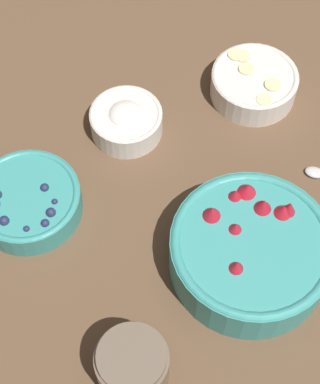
# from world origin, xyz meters

# --- Properties ---
(ground_plane) EXTENTS (4.00, 4.00, 0.00)m
(ground_plane) POSITION_xyz_m (0.00, 0.00, 0.00)
(ground_plane) COLOR brown
(bowl_strawberries) EXTENTS (0.24, 0.24, 0.10)m
(bowl_strawberries) POSITION_xyz_m (0.01, -0.15, 0.05)
(bowl_strawberries) COLOR teal
(bowl_strawberries) RESTS_ON ground_plane
(bowl_blueberries) EXTENTS (0.17, 0.17, 0.05)m
(bowl_blueberries) POSITION_xyz_m (-0.22, 0.13, 0.03)
(bowl_blueberries) COLOR teal
(bowl_blueberries) RESTS_ON ground_plane
(bowl_bananas) EXTENTS (0.15, 0.15, 0.05)m
(bowl_bananas) POSITION_xyz_m (0.23, 0.11, 0.03)
(bowl_bananas) COLOR silver
(bowl_bananas) RESTS_ON ground_plane
(bowl_cream) EXTENTS (0.12, 0.12, 0.06)m
(bowl_cream) POSITION_xyz_m (0.00, 0.17, 0.03)
(bowl_cream) COLOR silver
(bowl_cream) RESTS_ON ground_plane
(jar_chocolate) EXTENTS (0.10, 0.10, 0.09)m
(jar_chocolate) POSITION_xyz_m (-0.23, -0.19, 0.04)
(jar_chocolate) COLOR brown
(jar_chocolate) RESTS_ON ground_plane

